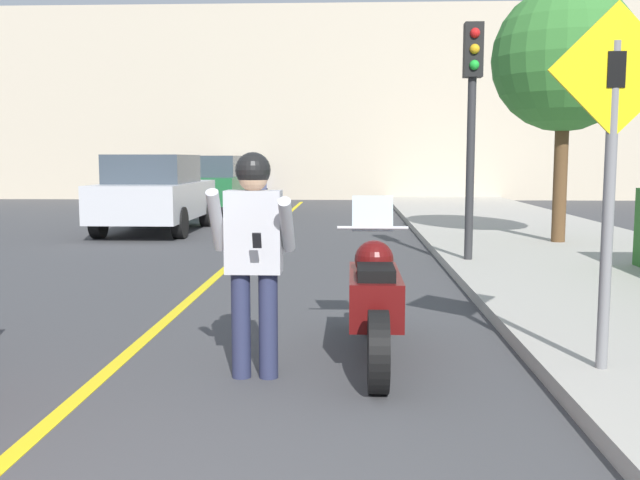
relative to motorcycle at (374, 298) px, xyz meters
The scene contains 10 objects.
road_center_line 3.38m from the motorcycle, 127.03° to the left, with size 0.12×36.00×0.01m.
building_backdrop 22.95m from the motorcycle, 93.58° to the left, with size 28.00×1.20×7.45m.
motorcycle is the anchor object (origin of this frame).
person_biker 1.17m from the motorcycle, 147.04° to the right, with size 0.59×0.46×1.64m.
crossing_sign 2.06m from the motorcycle, 22.73° to the right, with size 0.91×0.08×2.51m.
traffic_light 5.42m from the motorcycle, 72.26° to the left, with size 0.26×0.30×3.38m.
street_tree 8.42m from the motorcycle, 63.88° to the left, with size 2.50×2.50×4.44m.
parked_car_silver 10.67m from the motorcycle, 114.62° to the left, with size 1.88×4.20×1.68m.
parked_car_green 15.70m from the motorcycle, 105.61° to the left, with size 1.88×4.20×1.68m.
parked_car_blue 21.47m from the motorcycle, 101.76° to the left, with size 1.88×4.20×1.68m.
Camera 1 is at (1.22, -2.30, 1.60)m, focal length 40.00 mm.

